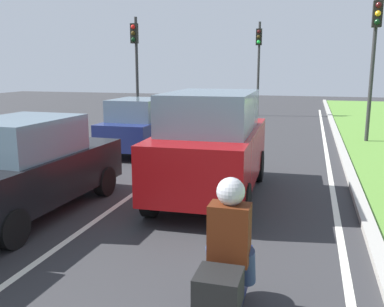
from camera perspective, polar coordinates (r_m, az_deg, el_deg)
ground_plane at (r=13.95m, az=2.88°, el=0.04°), size 60.00×60.00×0.00m
lane_line_center at (r=14.12m, az=0.11°, el=0.20°), size 0.12×32.00×0.01m
lane_line_right_edge at (r=13.64m, az=17.79°, el=-0.76°), size 0.12×32.00×0.01m
curb_right at (r=13.66m, az=19.90°, el=-0.64°), size 0.24×48.00×0.12m
car_suv_ahead at (r=9.05m, az=2.70°, el=1.26°), size 2.09×4.56×2.28m
car_sedan_left_lane at (r=8.62m, az=-21.37°, el=-1.73°), size 1.96×4.36×1.86m
car_hatchback_far at (r=14.10m, az=-6.99°, el=3.72°), size 1.73×3.70×1.78m
motorcycle at (r=4.48m, az=4.87°, el=-18.03°), size 0.40×1.90×1.01m
rider_person at (r=4.25m, az=5.14°, el=-10.43°), size 0.50×0.40×1.16m
traffic_light_near_right at (r=16.93m, az=23.37°, el=13.28°), size 0.32×0.50×5.21m
traffic_light_overhead_left at (r=20.63m, az=-7.61°, el=13.17°), size 0.32×0.50×5.08m
traffic_light_far_median at (r=24.91m, az=8.97°, el=13.05°), size 0.32×0.50×5.29m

